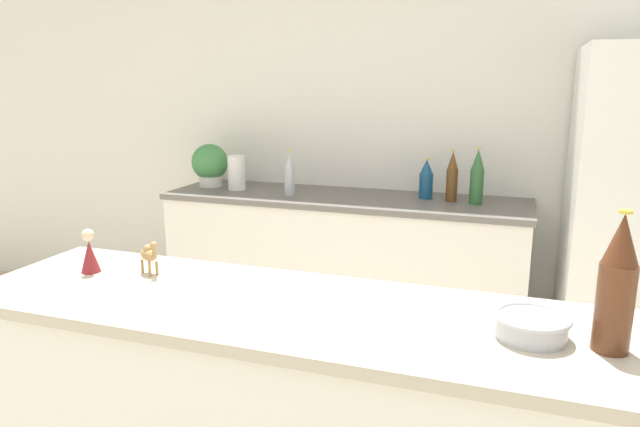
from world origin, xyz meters
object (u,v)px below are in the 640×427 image
(paper_towel_roll, at_px, (237,173))
(camel_figurine, at_px, (149,254))
(back_bottle_2, at_px, (452,177))
(wine_bottle, at_px, (617,285))
(back_bottle_0, at_px, (477,177))
(wise_man_figurine_blue, at_px, (90,254))
(potted_plant, at_px, (210,164))
(back_bottle_1, at_px, (426,179))
(back_bottle_3, at_px, (289,174))
(fruit_bowl, at_px, (531,325))

(paper_towel_roll, relative_size, camel_figurine, 1.85)
(back_bottle_2, bearing_deg, camel_figurine, -113.49)
(back_bottle_2, height_order, camel_figurine, back_bottle_2)
(paper_towel_roll, xyz_separation_m, wine_bottle, (1.94, -1.86, 0.10))
(back_bottle_0, xyz_separation_m, wise_man_figurine_blue, (-1.13, -1.83, -0.04))
(camel_figurine, bearing_deg, potted_plant, 113.89)
(wine_bottle, distance_m, wise_man_figurine_blue, 1.58)
(potted_plant, relative_size, wise_man_figurine_blue, 1.88)
(potted_plant, height_order, back_bottle_1, potted_plant)
(back_bottle_3, bearing_deg, wine_bottle, -49.12)
(back_bottle_1, xyz_separation_m, back_bottle_2, (0.15, -0.04, 0.03))
(back_bottle_3, bearing_deg, back_bottle_1, 12.32)
(paper_towel_roll, distance_m, back_bottle_3, 0.40)
(wine_bottle, bearing_deg, potted_plant, 138.59)
(wine_bottle, bearing_deg, back_bottle_0, 103.17)
(paper_towel_roll, height_order, back_bottle_2, back_bottle_2)
(potted_plant, xyz_separation_m, back_bottle_1, (1.43, 0.05, -0.03))
(back_bottle_3, relative_size, fruit_bowl, 1.47)
(back_bottle_0, bearing_deg, wine_bottle, -76.83)
(back_bottle_3, height_order, camel_figurine, back_bottle_3)
(back_bottle_2, xyz_separation_m, back_bottle_3, (-0.96, -0.14, -0.01))
(camel_figurine, bearing_deg, back_bottle_3, 95.99)
(back_bottle_3, bearing_deg, potted_plant, 168.78)
(paper_towel_roll, relative_size, fruit_bowl, 1.17)
(potted_plant, bearing_deg, wise_man_figurine_blue, -72.16)
(wine_bottle, xyz_separation_m, fruit_bowl, (-0.18, 0.01, -0.13))
(potted_plant, relative_size, back_bottle_1, 1.16)
(back_bottle_0, relative_size, back_bottle_2, 1.07)
(potted_plant, bearing_deg, wine_bottle, -41.41)
(paper_towel_roll, height_order, wise_man_figurine_blue, paper_towel_roll)
(back_bottle_0, distance_m, wine_bottle, 1.95)
(back_bottle_2, height_order, back_bottle_3, back_bottle_2)
(camel_figurine, distance_m, wise_man_figurine_blue, 0.21)
(back_bottle_0, bearing_deg, camel_figurine, -117.58)
(back_bottle_3, distance_m, camel_figurine, 1.68)
(paper_towel_roll, bearing_deg, camel_figurine, -71.82)
(wine_bottle, relative_size, fruit_bowl, 1.82)
(back_bottle_3, bearing_deg, paper_towel_roll, 169.97)
(back_bottle_0, xyz_separation_m, camel_figurine, (-0.93, -1.78, -0.03))
(back_bottle_2, xyz_separation_m, camel_figurine, (-0.79, -1.81, -0.02))
(back_bottle_1, distance_m, back_bottle_2, 0.16)
(back_bottle_3, relative_size, wise_man_figurine_blue, 1.85)
(back_bottle_3, bearing_deg, wise_man_figurine_blue, -90.88)
(wine_bottle, relative_size, wise_man_figurine_blue, 2.29)
(back_bottle_1, relative_size, wine_bottle, 0.71)
(back_bottle_3, relative_size, camel_figurine, 2.32)
(camel_figurine, bearing_deg, back_bottle_0, 62.42)
(back_bottle_0, height_order, back_bottle_1, back_bottle_0)
(potted_plant, bearing_deg, camel_figurine, -66.11)
(camel_figurine, bearing_deg, back_bottle_2, 66.51)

